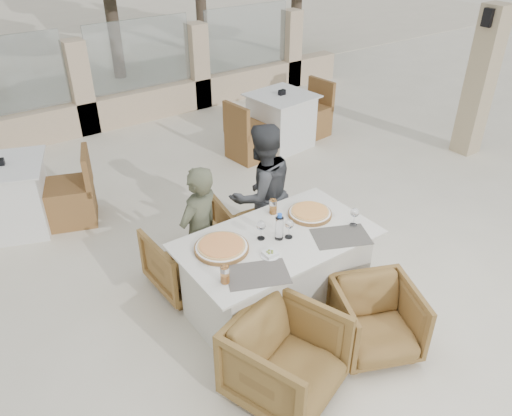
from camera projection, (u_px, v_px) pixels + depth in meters
ground at (273, 305)px, 4.45m from camera, size 80.00×80.00×0.00m
perimeter_wall_far at (79, 81)px, 7.37m from camera, size 10.00×0.34×1.60m
lantern_pillar at (480, 83)px, 6.68m from camera, size 0.34×0.34×2.00m
dining_table at (276, 275)px, 4.21m from camera, size 1.60×0.90×0.77m
placemat_near_left at (258, 274)px, 3.61m from camera, size 0.53×0.45×0.00m
placemat_near_right at (341, 236)px, 4.02m from camera, size 0.53×0.46×0.00m
pizza_left at (222, 247)px, 3.85m from camera, size 0.55×0.55×0.06m
pizza_right at (310, 213)px, 4.28m from camera, size 0.49×0.49×0.05m
water_bottle at (279, 226)px, 3.93m from camera, size 0.09×0.09×0.23m
wine_glass_centre at (261, 229)px, 3.95m from camera, size 0.08×0.08×0.18m
wine_glass_near at (289, 228)px, 3.96m from camera, size 0.08×0.08×0.18m
wine_glass_corner at (354, 216)px, 4.11m from camera, size 0.09×0.09×0.18m
beer_glass_left at (225, 275)px, 3.50m from camera, size 0.08×0.08×0.13m
beer_glass_right at (273, 207)px, 4.29m from camera, size 0.08×0.08×0.13m
olive_dish at (270, 253)px, 3.79m from camera, size 0.11×0.11×0.04m
armchair_far_left at (187, 258)px, 4.56m from camera, size 0.66×0.68×0.60m
armchair_far_right at (249, 221)px, 5.10m from camera, size 0.69×0.71×0.57m
armchair_near_left at (286, 359)px, 3.50m from camera, size 0.91×0.92×0.66m
armchair_near_right at (376, 320)px, 3.89m from camera, size 0.81×0.82×0.58m
diner_left at (200, 233)px, 4.31m from camera, size 0.54×0.44×1.26m
diner_right at (262, 194)px, 4.73m from camera, size 0.69×0.54×1.41m
bg_table_a at (10, 198)px, 5.31m from camera, size 1.82×1.32×0.77m
bg_table_b at (281, 121)px, 7.16m from camera, size 1.72×0.99×0.77m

